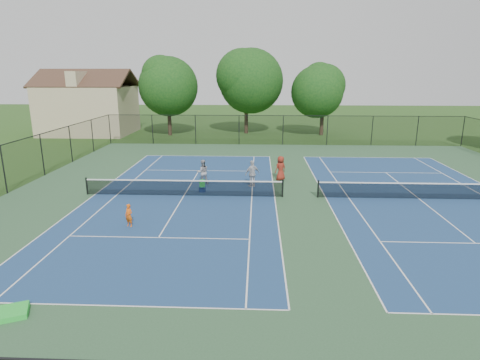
{
  "coord_description": "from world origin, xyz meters",
  "views": [
    {
      "loc": [
        -2.57,
        -23.02,
        7.23
      ],
      "look_at": [
        -3.55,
        -1.0,
        1.3
      ],
      "focal_mm": 30.0,
      "sensor_mm": 36.0,
      "label": 1
    }
  ],
  "objects_px": {
    "clapboard_house": "(89,108)",
    "instructor": "(203,172)",
    "bystander_c": "(281,168)",
    "ball_hopper": "(202,183)",
    "tree_back_a": "(168,83)",
    "bystander_a": "(252,174)",
    "ball_crate": "(202,189)",
    "tree_back_c": "(324,88)",
    "child_player": "(129,215)",
    "tree_back_b": "(246,78)"
  },
  "relations": [
    {
      "from": "instructor",
      "to": "bystander_c",
      "type": "xyz_separation_m",
      "value": [
        5.23,
        1.25,
        0.02
      ]
    },
    {
      "from": "tree_back_b",
      "to": "clapboard_house",
      "type": "relative_size",
      "value": 0.93
    },
    {
      "from": "bystander_c",
      "to": "ball_crate",
      "type": "height_order",
      "value": "bystander_c"
    },
    {
      "from": "tree_back_c",
      "to": "bystander_c",
      "type": "xyz_separation_m",
      "value": [
        -5.97,
        -21.09,
        -4.63
      ]
    },
    {
      "from": "tree_back_a",
      "to": "instructor",
      "type": "bearing_deg",
      "value": -72.32
    },
    {
      "from": "child_player",
      "to": "instructor",
      "type": "distance_m",
      "value": 8.16
    },
    {
      "from": "clapboard_house",
      "to": "instructor",
      "type": "xyz_separation_m",
      "value": [
        16.8,
        -22.33,
        -2.26
      ]
    },
    {
      "from": "child_player",
      "to": "ball_crate",
      "type": "relative_size",
      "value": 3.07
    },
    {
      "from": "bystander_c",
      "to": "tree_back_c",
      "type": "bearing_deg",
      "value": -140.3
    },
    {
      "from": "clapboard_house",
      "to": "instructor",
      "type": "bearing_deg",
      "value": -53.05
    },
    {
      "from": "child_player",
      "to": "bystander_c",
      "type": "height_order",
      "value": "bystander_c"
    },
    {
      "from": "tree_back_c",
      "to": "child_player",
      "type": "distance_m",
      "value": 33.43
    },
    {
      "from": "tree_back_a",
      "to": "ball_crate",
      "type": "relative_size",
      "value": 24.85
    },
    {
      "from": "tree_back_c",
      "to": "instructor",
      "type": "distance_m",
      "value": 25.41
    },
    {
      "from": "tree_back_c",
      "to": "clapboard_house",
      "type": "bearing_deg",
      "value": -180.0
    },
    {
      "from": "clapboard_house",
      "to": "child_player",
      "type": "relative_size",
      "value": 9.56
    },
    {
      "from": "instructor",
      "to": "ball_hopper",
      "type": "relative_size",
      "value": 3.86
    },
    {
      "from": "clapboard_house",
      "to": "ball_hopper",
      "type": "distance_m",
      "value": 29.6
    },
    {
      "from": "child_player",
      "to": "instructor",
      "type": "height_order",
      "value": "instructor"
    },
    {
      "from": "tree_back_c",
      "to": "instructor",
      "type": "xyz_separation_m",
      "value": [
        -11.2,
        -22.33,
        -4.65
      ]
    },
    {
      "from": "bystander_c",
      "to": "ball_hopper",
      "type": "xyz_separation_m",
      "value": [
        -5.02,
        -3.01,
        -0.31
      ]
    },
    {
      "from": "tree_back_c",
      "to": "clapboard_house",
      "type": "height_order",
      "value": "tree_back_c"
    },
    {
      "from": "tree_back_a",
      "to": "ball_hopper",
      "type": "height_order",
      "value": "tree_back_a"
    },
    {
      "from": "tree_back_b",
      "to": "clapboard_house",
      "type": "xyz_separation_m",
      "value": [
        -19.0,
        -1.0,
        -3.5
      ]
    },
    {
      "from": "child_player",
      "to": "ball_hopper",
      "type": "height_order",
      "value": "child_player"
    },
    {
      "from": "tree_back_b",
      "to": "tree_back_c",
      "type": "bearing_deg",
      "value": -6.34
    },
    {
      "from": "child_player",
      "to": "bystander_c",
      "type": "xyz_separation_m",
      "value": [
        7.77,
        8.99,
        0.28
      ]
    },
    {
      "from": "tree_back_c",
      "to": "bystander_c",
      "type": "distance_m",
      "value": 22.4
    },
    {
      "from": "tree_back_b",
      "to": "instructor",
      "type": "distance_m",
      "value": 24.14
    },
    {
      "from": "ball_hopper",
      "to": "bystander_a",
      "type": "bearing_deg",
      "value": 22.41
    },
    {
      "from": "child_player",
      "to": "bystander_a",
      "type": "bearing_deg",
      "value": 74.08
    },
    {
      "from": "tree_back_c",
      "to": "child_player",
      "type": "bearing_deg",
      "value": -114.55
    },
    {
      "from": "tree_back_b",
      "to": "tree_back_c",
      "type": "height_order",
      "value": "tree_back_b"
    },
    {
      "from": "instructor",
      "to": "bystander_a",
      "type": "xyz_separation_m",
      "value": [
        3.31,
        -0.49,
        0.04
      ]
    },
    {
      "from": "tree_back_a",
      "to": "instructor",
      "type": "distance_m",
      "value": 22.99
    },
    {
      "from": "tree_back_b",
      "to": "ball_hopper",
      "type": "xyz_separation_m",
      "value": [
        -2.0,
        -25.1,
        -6.06
      ]
    },
    {
      "from": "tree_back_c",
      "to": "child_player",
      "type": "height_order",
      "value": "tree_back_c"
    },
    {
      "from": "clapboard_house",
      "to": "bystander_c",
      "type": "distance_m",
      "value": 30.58
    },
    {
      "from": "tree_back_b",
      "to": "ball_hopper",
      "type": "distance_m",
      "value": 25.9
    },
    {
      "from": "instructor",
      "to": "bystander_a",
      "type": "bearing_deg",
      "value": 154.75
    },
    {
      "from": "tree_back_c",
      "to": "bystander_a",
      "type": "height_order",
      "value": "tree_back_c"
    },
    {
      "from": "clapboard_house",
      "to": "ball_crate",
      "type": "height_order",
      "value": "clapboard_house"
    },
    {
      "from": "tree_back_a",
      "to": "child_player",
      "type": "height_order",
      "value": "tree_back_a"
    },
    {
      "from": "tree_back_b",
      "to": "bystander_a",
      "type": "relative_size",
      "value": 5.75
    },
    {
      "from": "instructor",
      "to": "ball_hopper",
      "type": "distance_m",
      "value": 1.8
    },
    {
      "from": "instructor",
      "to": "tree_back_a",
      "type": "bearing_deg",
      "value": -89.19
    },
    {
      "from": "tree_back_a",
      "to": "bystander_c",
      "type": "height_order",
      "value": "tree_back_a"
    },
    {
      "from": "bystander_a",
      "to": "bystander_c",
      "type": "xyz_separation_m",
      "value": [
        1.92,
        1.73,
        -0.03
      ]
    },
    {
      "from": "clapboard_house",
      "to": "bystander_c",
      "type": "bearing_deg",
      "value": -43.75
    },
    {
      "from": "bystander_a",
      "to": "ball_crate",
      "type": "relative_size",
      "value": 4.74
    }
  ]
}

